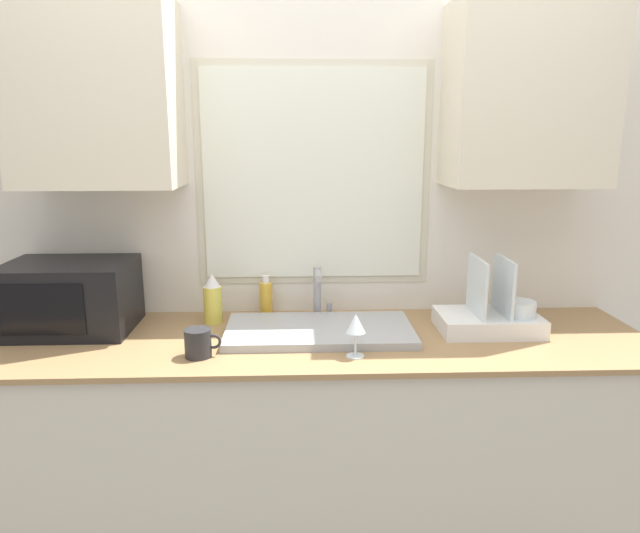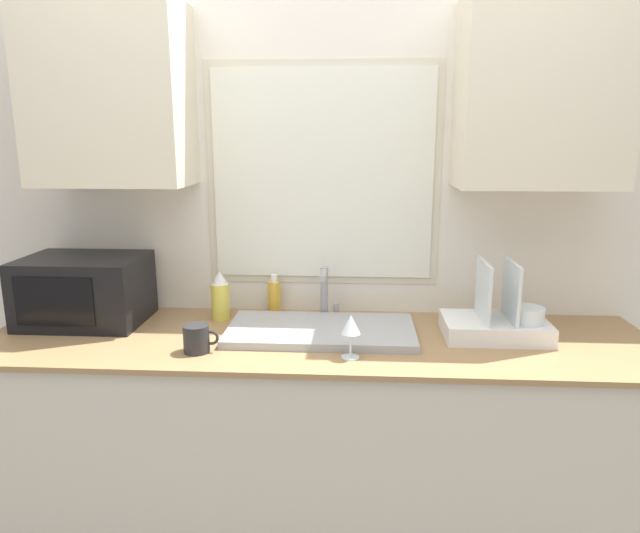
{
  "view_description": "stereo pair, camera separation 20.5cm",
  "coord_description": "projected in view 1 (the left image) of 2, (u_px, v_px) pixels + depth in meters",
  "views": [
    {
      "loc": [
        -0.07,
        -1.7,
        1.62
      ],
      "look_at": [
        0.01,
        0.3,
        1.16
      ],
      "focal_mm": 32.0,
      "sensor_mm": 36.0,
      "label": 1
    },
    {
      "loc": [
        0.14,
        -1.7,
        1.62
      ],
      "look_at": [
        0.01,
        0.3,
        1.16
      ],
      "focal_mm": 32.0,
      "sensor_mm": 36.0,
      "label": 2
    }
  ],
  "objects": [
    {
      "name": "mug_near_sink",
      "position": [
        198.0,
        343.0,
        1.95
      ],
      "size": [
        0.13,
        0.09,
        0.1
      ],
      "color": "#262628",
      "rests_on": "countertop"
    },
    {
      "name": "faucet",
      "position": [
        319.0,
        289.0,
        2.34
      ],
      "size": [
        0.08,
        0.16,
        0.21
      ],
      "color": "#99999E",
      "rests_on": "countertop"
    },
    {
      "name": "microwave",
      "position": [
        70.0,
        297.0,
        2.2
      ],
      "size": [
        0.47,
        0.35,
        0.27
      ],
      "color": "black",
      "rests_on": "countertop"
    },
    {
      "name": "sink_basin",
      "position": [
        319.0,
        331.0,
        2.17
      ],
      "size": [
        0.71,
        0.38,
        0.03
      ],
      "color": "#9EA0A5",
      "rests_on": "countertop"
    },
    {
      "name": "spray_bottle",
      "position": [
        213.0,
        299.0,
        2.29
      ],
      "size": [
        0.07,
        0.07,
        0.2
      ],
      "color": "#D8CC4C",
      "rests_on": "countertop"
    },
    {
      "name": "soap_bottle",
      "position": [
        266.0,
        298.0,
        2.4
      ],
      "size": [
        0.05,
        0.05,
        0.17
      ],
      "color": "gold",
      "rests_on": "countertop"
    },
    {
      "name": "countertop",
      "position": [
        317.0,
        443.0,
        2.25
      ],
      "size": [
        2.51,
        0.7,
        0.88
      ],
      "color": "beige",
      "rests_on": "ground_plane"
    },
    {
      "name": "wine_glass",
      "position": [
        356.0,
        325.0,
        1.93
      ],
      "size": [
        0.07,
        0.07,
        0.15
      ],
      "color": "silver",
      "rests_on": "countertop"
    },
    {
      "name": "dish_rack",
      "position": [
        491.0,
        316.0,
        2.2
      ],
      "size": [
        0.38,
        0.25,
        0.29
      ],
      "color": "white",
      "rests_on": "countertop"
    },
    {
      "name": "wall_back",
      "position": [
        314.0,
        191.0,
        2.35
      ],
      "size": [
        6.0,
        0.38,
        2.6
      ],
      "color": "silver",
      "rests_on": "ground_plane"
    }
  ]
}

